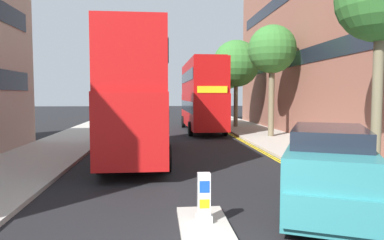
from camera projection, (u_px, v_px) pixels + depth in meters
sidewalk_right at (282, 142)px, 21.58m from camera, size 4.00×80.00×0.14m
sidewalk_left at (63, 145)px, 20.38m from camera, size 4.00×80.00×0.14m
kerb_line_outer at (257, 148)px, 19.41m from camera, size 0.10×56.00×0.01m
kerb_line_inner at (255, 148)px, 19.39m from camera, size 0.10×56.00×0.01m
traffic_island at (204, 224)px, 7.87m from camera, size 1.10×2.20×0.10m
keep_left_bollard at (204, 200)px, 7.83m from camera, size 0.36×0.28×1.11m
double_decker_bus_away at (138, 93)px, 16.49m from camera, size 2.86×10.83×5.64m
double_decker_bus_oncoming at (202, 94)px, 28.49m from camera, size 2.86×10.83×5.64m
taxi_minivan at (329, 170)px, 8.72m from camera, size 3.71×5.15×2.12m
pedestrian_far at (228, 118)px, 30.13m from camera, size 0.34×0.22×1.62m
street_tree_near at (225, 71)px, 40.56m from camera, size 4.32×4.32×7.71m
street_tree_mid at (272, 50)px, 23.66m from camera, size 3.22×3.22×7.47m
street_tree_far at (381, 0)px, 11.51m from camera, size 2.89×2.89×7.42m
street_tree_distant at (236, 64)px, 30.91m from camera, size 4.09×4.09×7.59m
townhouse_terrace_right at (353, 38)px, 26.40m from camera, size 10.08×28.00×14.34m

